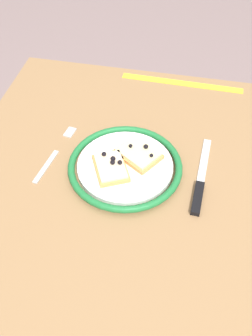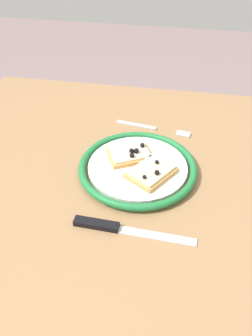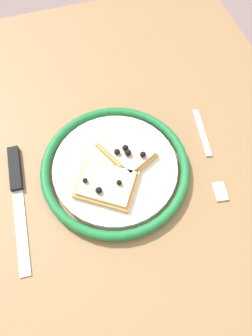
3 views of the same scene
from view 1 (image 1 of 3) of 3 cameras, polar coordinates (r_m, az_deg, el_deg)
ground_plane at (r=1.51m, az=1.87°, el=-20.16°), size 6.00×6.00×0.00m
dining_table at (r=0.95m, az=2.79°, el=-6.15°), size 0.91×0.91×0.71m
plate at (r=0.91m, az=-0.14°, el=0.26°), size 0.27×0.27×0.02m
pizza_slice_near at (r=0.92m, az=1.81°, el=2.14°), size 0.13×0.12×0.03m
pizza_slice_far at (r=0.89m, az=-2.25°, el=0.13°), size 0.11×0.12×0.03m
knife at (r=0.89m, az=10.79°, el=-2.81°), size 0.03×0.24×0.01m
fork at (r=0.97m, az=-10.37°, el=2.19°), size 0.05×0.20×0.00m
measuring_tape at (r=1.18m, az=8.22°, el=12.29°), size 0.36×0.03×0.00m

